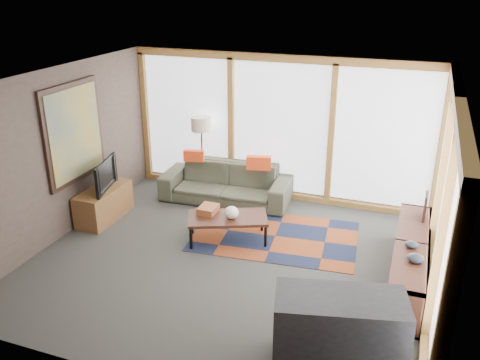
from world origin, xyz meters
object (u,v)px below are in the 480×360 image
(coffee_table, at_px, (228,228))
(television, at_px, (101,175))
(bookshelf, at_px, (410,262))
(sofa, at_px, (226,183))
(floor_lamp, at_px, (202,155))
(bar_counter, at_px, (339,332))
(tv_console, at_px, (104,204))

(coffee_table, xyz_separation_m, television, (-2.21, -0.03, 0.60))
(coffee_table, bearing_deg, bookshelf, -5.00)
(sofa, height_order, bookshelf, sofa)
(sofa, relative_size, television, 2.64)
(floor_lamp, height_order, bookshelf, floor_lamp)
(bar_counter, bearing_deg, tv_console, 140.08)
(bar_counter, bearing_deg, bookshelf, 58.39)
(floor_lamp, relative_size, bar_counter, 1.10)
(coffee_table, xyz_separation_m, bookshelf, (2.69, -0.24, 0.10))
(television, distance_m, bar_counter, 4.78)
(bookshelf, distance_m, tv_console, 4.90)
(bookshelf, bearing_deg, tv_console, 177.52)
(floor_lamp, height_order, bar_counter, floor_lamp)
(tv_console, distance_m, bar_counter, 4.78)
(sofa, relative_size, bar_counter, 1.74)
(television, bearing_deg, coffee_table, -103.09)
(coffee_table, xyz_separation_m, tv_console, (-2.21, -0.02, 0.07))
(bar_counter, bearing_deg, floor_lamp, 117.00)
(sofa, distance_m, bar_counter, 4.40)
(sofa, xyz_separation_m, floor_lamp, (-0.56, 0.21, 0.39))
(television, bearing_deg, bookshelf, -106.23)
(sofa, bearing_deg, tv_console, -142.75)
(floor_lamp, bearing_deg, tv_console, -123.88)
(sofa, distance_m, coffee_table, 1.50)
(bookshelf, distance_m, bar_counter, 2.01)
(floor_lamp, height_order, television, floor_lamp)
(coffee_table, height_order, television, television)
(television, bearing_deg, sofa, -63.10)
(coffee_table, height_order, tv_console, tv_console)
(floor_lamp, distance_m, coffee_table, 2.02)
(coffee_table, bearing_deg, floor_lamp, 125.37)
(television, bearing_deg, floor_lamp, -47.49)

